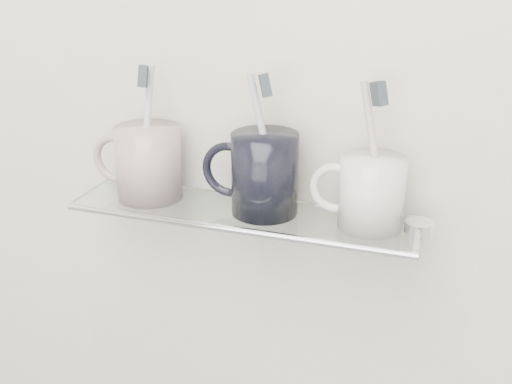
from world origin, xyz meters
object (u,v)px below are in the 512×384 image
at_px(mug_left, 149,163).
at_px(mug_right, 372,193).
at_px(shelf_glass, 243,213).
at_px(mug_center, 265,174).

xyz_separation_m(mug_left, mug_right, (0.33, 0.00, -0.01)).
relative_size(shelf_glass, mug_left, 4.64).
distance_m(shelf_glass, mug_center, 0.07).
relative_size(shelf_glass, mug_center, 4.35).
bearing_deg(mug_left, mug_center, 2.23).
bearing_deg(shelf_glass, mug_center, 9.28).
distance_m(shelf_glass, mug_right, 0.19).
bearing_deg(mug_right, mug_center, -160.98).
height_order(shelf_glass, mug_center, mug_center).
height_order(shelf_glass, mug_right, mug_right).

